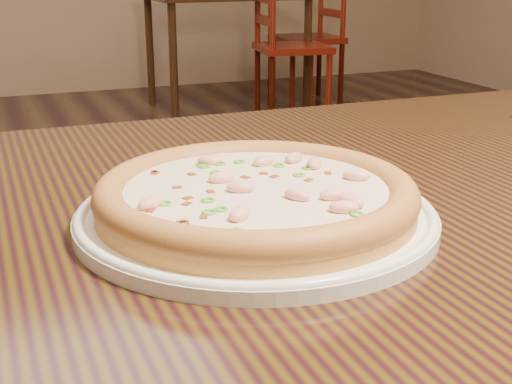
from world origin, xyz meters
name	(u,v)px	position (x,y,z in m)	size (l,w,h in m)	color
hero_table	(344,281)	(0.12, -0.34, 0.65)	(1.20, 0.80, 0.75)	black
plate	(256,215)	(0.00, -0.39, 0.76)	(0.32, 0.32, 0.02)	white
pizza	(256,195)	(0.00, -0.39, 0.78)	(0.28, 0.28, 0.03)	gold
bg_table_right	(226,7)	(1.37, 3.58, 0.65)	(1.00, 0.70, 0.75)	black
chair_c	(284,47)	(1.59, 3.14, 0.44)	(0.47, 0.47, 0.95)	#4F0D07
chair_d	(314,37)	(2.00, 3.55, 0.44)	(0.43, 0.43, 0.95)	#4F0D07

